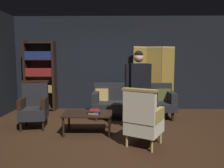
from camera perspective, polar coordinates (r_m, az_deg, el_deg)
The scene contains 12 objects.
ground_plane at distance 4.60m, azimuth -0.15°, elevation -12.97°, with size 10.00×10.00×0.00m, color #331E11.
back_wall at distance 6.79m, azimuth 0.21°, elevation 5.33°, with size 7.20×0.10×2.80m, color black.
folding_screen at distance 6.75m, azimuth 10.62°, elevation 1.69°, with size 1.27×0.30×1.90m.
bookshelf at distance 6.92m, azimuth -17.94°, elevation 2.46°, with size 0.90×0.32×2.05m.
velvet_couch at distance 5.91m, azimuth 5.45°, elevation -4.11°, with size 2.12×0.78×0.88m.
coffee_table at distance 4.66m, azimuth -6.24°, elevation -7.98°, with size 1.00×0.64×0.42m.
armchair_gilt_accent at distance 3.95m, azimuth 7.94°, elevation -8.89°, with size 0.79×0.78×1.04m.
armchair_wing_left at distance 5.27m, azimuth -19.34°, elevation -5.32°, with size 0.66×0.65×1.04m.
standing_figure at distance 4.64m, azimuth 6.74°, elevation 0.14°, with size 0.56×0.33×1.70m.
book_tan_leather at distance 4.60m, azimuth -4.56°, elevation -7.39°, with size 0.21×0.20×0.03m, color #9E7A47.
book_navy_cloth at distance 4.59m, azimuth -4.56°, elevation -7.07°, with size 0.25×0.16×0.03m, color navy.
book_red_leather at distance 4.58m, azimuth -4.57°, elevation -6.74°, with size 0.19×0.17×0.03m, color maroon.
Camera 1 is at (0.08, -4.34, 1.53)m, focal length 35.61 mm.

